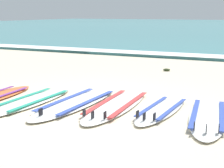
{
  "coord_description": "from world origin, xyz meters",
  "views": [
    {
      "loc": [
        2.81,
        -4.89,
        1.62
      ],
      "look_at": [
        0.15,
        0.97,
        0.25
      ],
      "focal_mm": 54.49,
      "sensor_mm": 36.0,
      "label": 1
    }
  ],
  "objects_px": {
    "surfboard_3": "(31,101)",
    "surfboard_4": "(77,102)",
    "surfboard_7": "(208,116)",
    "surfboard_6": "(162,109)",
    "surfboard_5": "(117,104)"
  },
  "relations": [
    {
      "from": "surfboard_3",
      "to": "surfboard_4",
      "type": "relative_size",
      "value": 0.91
    },
    {
      "from": "surfboard_5",
      "to": "surfboard_6",
      "type": "bearing_deg",
      "value": 1.52
    },
    {
      "from": "surfboard_6",
      "to": "surfboard_7",
      "type": "relative_size",
      "value": 0.85
    },
    {
      "from": "surfboard_3",
      "to": "surfboard_7",
      "type": "height_order",
      "value": "same"
    },
    {
      "from": "surfboard_4",
      "to": "surfboard_5",
      "type": "bearing_deg",
      "value": 12.92
    },
    {
      "from": "surfboard_5",
      "to": "surfboard_7",
      "type": "distance_m",
      "value": 1.56
    },
    {
      "from": "surfboard_4",
      "to": "surfboard_7",
      "type": "height_order",
      "value": "same"
    },
    {
      "from": "surfboard_5",
      "to": "surfboard_3",
      "type": "bearing_deg",
      "value": -164.91
    },
    {
      "from": "surfboard_5",
      "to": "surfboard_7",
      "type": "relative_size",
      "value": 1.08
    },
    {
      "from": "surfboard_4",
      "to": "surfboard_6",
      "type": "xyz_separation_m",
      "value": [
        1.52,
        0.19,
        0.0
      ]
    },
    {
      "from": "surfboard_3",
      "to": "surfboard_5",
      "type": "distance_m",
      "value": 1.58
    },
    {
      "from": "surfboard_4",
      "to": "surfboard_7",
      "type": "relative_size",
      "value": 1.12
    },
    {
      "from": "surfboard_4",
      "to": "surfboard_7",
      "type": "bearing_deg",
      "value": 3.33
    },
    {
      "from": "surfboard_3",
      "to": "surfboard_7",
      "type": "bearing_deg",
      "value": 7.01
    },
    {
      "from": "surfboard_4",
      "to": "surfboard_5",
      "type": "distance_m",
      "value": 0.74
    }
  ]
}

